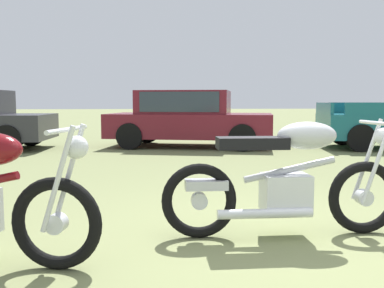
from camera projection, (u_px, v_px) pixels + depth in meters
name	position (u px, v px, depth m)	size (l,w,h in m)	color
ground_plane	(298.00, 245.00, 3.56)	(120.00, 120.00, 0.00)	olive
motorcycle_silver	(286.00, 180.00, 3.77)	(2.11, 0.64, 1.02)	black
car_burgundy	(188.00, 116.00, 11.13)	(4.44, 2.83, 1.43)	maroon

